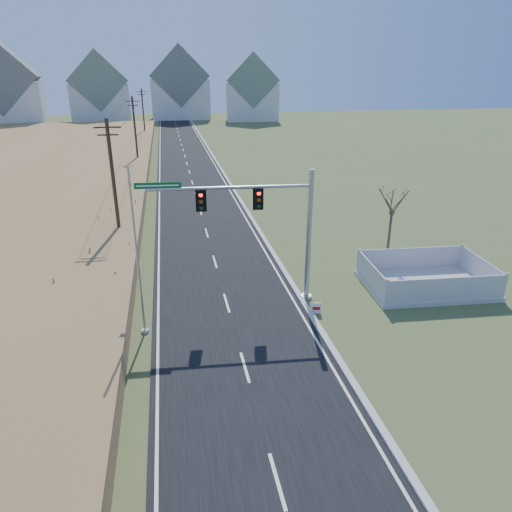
{
  "coord_description": "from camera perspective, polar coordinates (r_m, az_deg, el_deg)",
  "views": [
    {
      "loc": [
        -2.66,
        -18.22,
        11.9
      ],
      "look_at": [
        1.34,
        2.37,
        3.4
      ],
      "focal_mm": 32.0,
      "sensor_mm": 36.0,
      "label": 1
    }
  ],
  "objects": [
    {
      "name": "road",
      "position": [
        69.3,
        -8.81,
        11.94
      ],
      "size": [
        8.0,
        180.0,
        0.06
      ],
      "primitive_type": "cube",
      "color": "black",
      "rests_on": "ground"
    },
    {
      "name": "open_sign",
      "position": [
        24.37,
        7.55,
        -6.49
      ],
      "size": [
        0.5,
        0.18,
        0.63
      ],
      "rotation": [
        0.0,
        0.0,
        -0.27
      ],
      "color": "white",
      "rests_on": "ground"
    },
    {
      "name": "condo_ne",
      "position": [
        124.41,
        -0.5,
        19.72
      ],
      "size": [
        14.12,
        10.51,
        16.52
      ],
      "rotation": [
        0.0,
        0.0,
        -0.1
      ],
      "color": "silver",
      "rests_on": "ground"
    },
    {
      "name": "utility_pole_far",
      "position": [
        93.58,
        -13.92,
        17.02
      ],
      "size": [
        1.8,
        0.26,
        9.0
      ],
      "color": "#422D1E",
      "rests_on": "ground"
    },
    {
      "name": "condo_nnw",
      "position": [
        127.25,
        -18.93,
        18.71
      ],
      "size": [
        14.93,
        11.17,
        17.03
      ],
      "rotation": [
        0.0,
        0.0,
        0.07
      ],
      "color": "silver",
      "rests_on": "ground"
    },
    {
      "name": "curb",
      "position": [
        69.57,
        -5.32,
        12.19
      ],
      "size": [
        0.3,
        180.0,
        0.18
      ],
      "primitive_type": "cube",
      "color": "#B2AFA8",
      "rests_on": "ground"
    },
    {
      "name": "fence_enclosure",
      "position": [
        28.87,
        20.39,
        -3.1
      ],
      "size": [
        7.41,
        5.32,
        1.63
      ],
      "rotation": [
        0.0,
        0.0,
        -0.07
      ],
      "color": "#B7B5AD",
      "rests_on": "ground"
    },
    {
      "name": "utility_pole_mid",
      "position": [
        63.75,
        -14.87,
        14.85
      ],
      "size": [
        1.8,
        0.26,
        9.0
      ],
      "color": "#422D1E",
      "rests_on": "ground"
    },
    {
      "name": "bare_tree",
      "position": [
        30.33,
        16.79,
        6.73
      ],
      "size": [
        2.04,
        2.04,
        5.41
      ],
      "color": "#4C3F33",
      "rests_on": "ground"
    },
    {
      "name": "utility_pole_near",
      "position": [
        34.21,
        -17.38,
        8.89
      ],
      "size": [
        1.8,
        0.26,
        9.0
      ],
      "color": "#422D1E",
      "rests_on": "ground"
    },
    {
      "name": "flagpole",
      "position": [
        21.88,
        -14.44,
        -1.91
      ],
      "size": [
        0.37,
        0.37,
        8.18
      ],
      "color": "#B7B5AD",
      "rests_on": "ground"
    },
    {
      "name": "traffic_signal_mast",
      "position": [
        23.97,
        2.31,
        4.02
      ],
      "size": [
        9.17,
        1.04,
        7.32
      ],
      "rotation": [
        0.0,
        0.0,
        -0.08
      ],
      "color": "#9EA0A5",
      "rests_on": "ground"
    },
    {
      "name": "condo_nw",
      "position": [
        123.46,
        -29.07,
        17.52
      ],
      "size": [
        17.69,
        13.38,
        19.05
      ],
      "rotation": [
        0.0,
        0.0,
        0.14
      ],
      "color": "silver",
      "rests_on": "ground"
    },
    {
      "name": "ground",
      "position": [
        21.92,
        -2.29,
        -10.83
      ],
      "size": [
        260.0,
        260.0,
        0.0
      ],
      "primitive_type": "plane",
      "color": "#495A2B",
      "rests_on": "ground"
    },
    {
      "name": "condo_n",
      "position": [
        130.37,
        -9.49,
        19.89
      ],
      "size": [
        15.27,
        10.2,
        18.54
      ],
      "color": "silver",
      "rests_on": "ground"
    }
  ]
}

